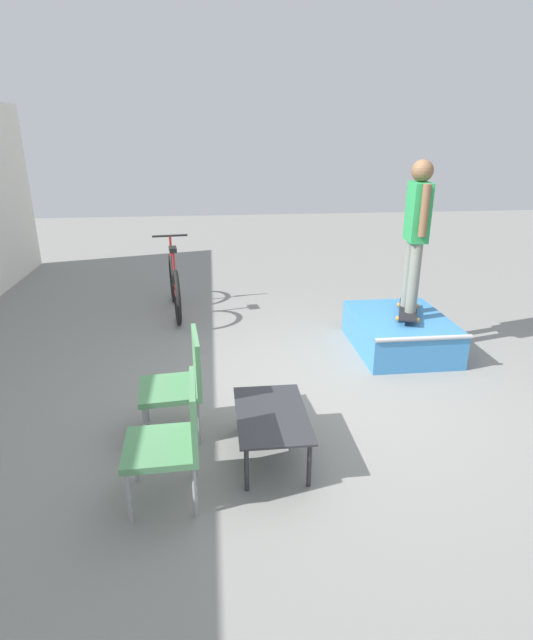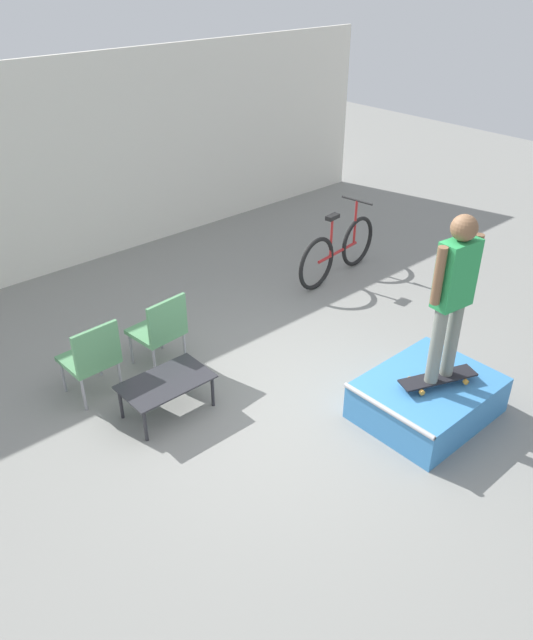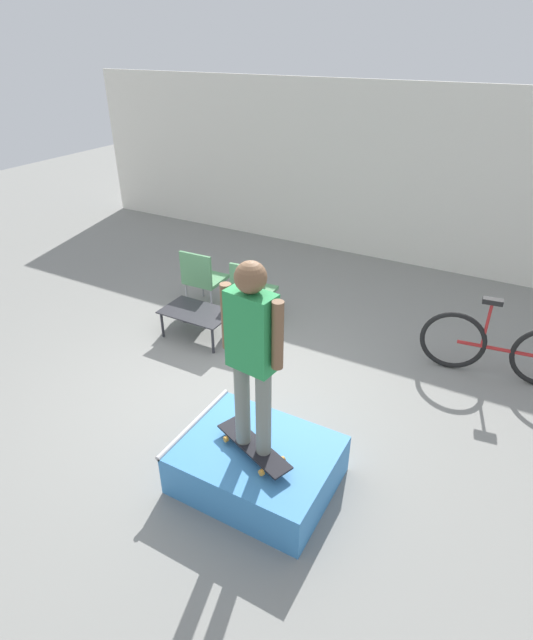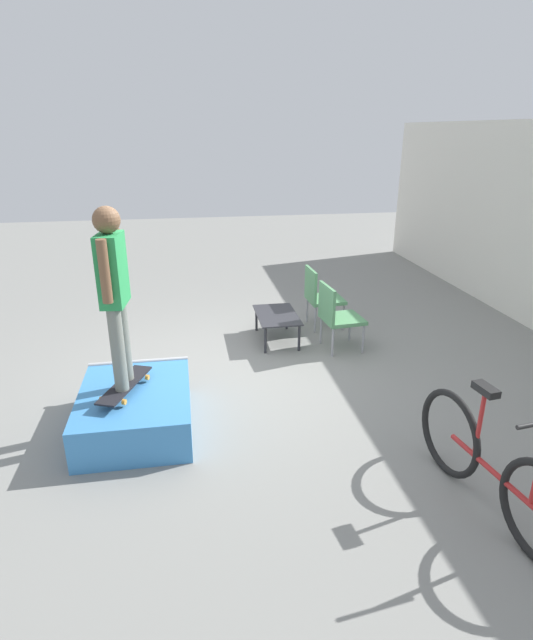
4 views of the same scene
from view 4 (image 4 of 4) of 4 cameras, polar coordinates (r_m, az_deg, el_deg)
The scene contains 8 objects.
ground_plane at distance 6.28m, azimuth -4.35°, elevation -6.12°, with size 24.00×24.00×0.00m, color gray.
skate_ramp_box at distance 5.27m, azimuth -14.70°, elevation -9.86°, with size 1.39×1.08×0.44m.
skateboard_on_ramp at distance 5.13m, azimuth -15.85°, elevation -7.15°, with size 0.84×0.49×0.07m.
person_skater at distance 4.75m, azimuth -17.06°, elevation 3.88°, with size 0.57×0.24×1.72m.
coffee_table at distance 7.10m, azimuth 1.19°, elevation 0.33°, with size 0.93×0.57×0.40m.
patio_chair_left at distance 7.59m, azimuth 6.11°, elevation 2.92°, with size 0.54×0.54×0.92m.
patio_chair_right at distance 6.82m, azimuth 8.00°, elevation 0.72°, with size 0.57×0.57×0.92m.
bicycle at distance 4.38m, azimuth 24.23°, elevation -15.05°, with size 1.79×0.52×1.08m.
Camera 4 is at (5.58, -0.46, 2.85)m, focal length 28.00 mm.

